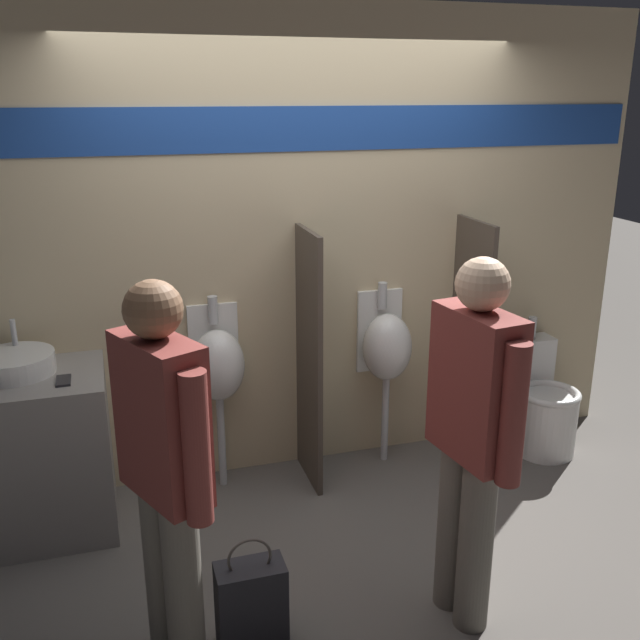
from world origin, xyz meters
name	(u,v)px	position (x,y,z in m)	size (l,w,h in m)	color
ground_plane	(329,506)	(0.00, 0.00, 0.00)	(16.00, 16.00, 0.00)	#5B5651
display_wall	(298,247)	(0.00, 0.60, 1.36)	(4.28, 0.07, 2.70)	beige
sink_counter	(15,457)	(-1.61, 0.27, 0.43)	(0.95, 0.61, 0.86)	gray
sink_basin	(14,364)	(-1.56, 0.33, 0.92)	(0.40, 0.40, 0.24)	white
cell_phone	(63,381)	(-1.33, 0.14, 0.87)	(0.07, 0.14, 0.01)	#232328
divider_near_counter	(309,360)	(-0.01, 0.35, 0.75)	(0.03, 0.45, 1.51)	#4C4238
divider_mid	(469,343)	(1.01, 0.35, 0.75)	(0.03, 0.45, 1.51)	#4C4238
urinal_near_counter	(218,365)	(-0.52, 0.43, 0.75)	(0.30, 0.29, 1.13)	silver
urinal_far	(386,347)	(0.50, 0.43, 0.75)	(0.30, 0.29, 1.13)	silver
toilet	(543,407)	(1.53, 0.26, 0.29)	(0.39, 0.55, 0.84)	white
person_in_vest	(472,431)	(0.30, -0.98, 0.90)	(0.24, 0.56, 1.63)	#666056
person_with_lanyard	(165,467)	(-0.93, -0.90, 0.89)	(0.33, 0.52, 1.61)	#666056
shopping_bag	(251,604)	(-0.63, -0.89, 0.20)	(0.29, 0.16, 0.51)	#232328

